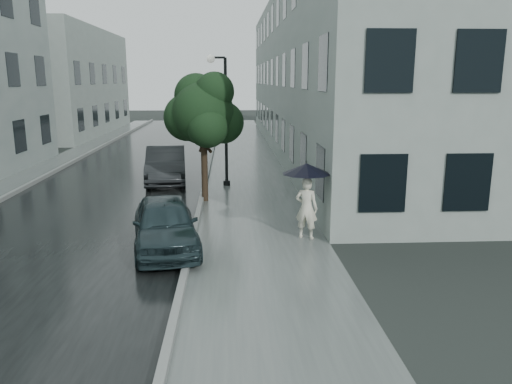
{
  "coord_description": "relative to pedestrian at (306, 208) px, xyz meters",
  "views": [
    {
      "loc": [
        -0.57,
        -10.7,
        4.16
      ],
      "look_at": [
        0.1,
        1.97,
        1.3
      ],
      "focal_mm": 35.0,
      "sensor_mm": 36.0,
      "label": 1
    }
  ],
  "objects": [
    {
      "name": "sidewalk_far",
      "position": [
        -10.95,
        10.0,
        -0.83
      ],
      "size": [
        1.7,
        60.0,
        0.01
      ],
      "primitive_type": "cube",
      "color": "#4C5451",
      "rests_on": "ground"
    },
    {
      "name": "building_near",
      "position": [
        4.02,
        17.5,
        3.66
      ],
      "size": [
        7.02,
        36.0,
        9.0
      ],
      "color": "gray",
      "rests_on": "ground"
    },
    {
      "name": "sidewalk",
      "position": [
        -1.2,
        10.0,
        -0.83
      ],
      "size": [
        3.5,
        60.0,
        0.01
      ],
      "primitive_type": "cube",
      "color": "slate",
      "rests_on": "ground"
    },
    {
      "name": "car_near",
      "position": [
        -3.65,
        -0.65,
        -0.18
      ],
      "size": [
        2.17,
        4.04,
        1.3
      ],
      "primitive_type": "imported",
      "rotation": [
        0.0,
        0.0,
        0.17
      ],
      "color": "#1C2C2F",
      "rests_on": "ground"
    },
    {
      "name": "umbrella",
      "position": [
        -0.03,
        -0.04,
        1.07
      ],
      "size": [
        1.37,
        1.37,
        1.16
      ],
      "rotation": [
        0.0,
        0.0,
        -0.06
      ],
      "color": "black",
      "rests_on": "ground"
    },
    {
      "name": "asphalt_road",
      "position": [
        -6.52,
        10.0,
        -0.83
      ],
      "size": [
        6.85,
        60.0,
        0.0
      ],
      "primitive_type": "cube",
      "color": "black",
      "rests_on": "ground"
    },
    {
      "name": "kerb_far",
      "position": [
        -10.02,
        10.0,
        -0.76
      ],
      "size": [
        0.15,
        60.0,
        0.15
      ],
      "primitive_type": "cube",
      "color": "slate",
      "rests_on": "ground"
    },
    {
      "name": "lamp_post",
      "position": [
        -2.3,
        6.99,
        2.08
      ],
      "size": [
        0.85,
        0.34,
        5.1
      ],
      "rotation": [
        0.0,
        0.0,
        0.07
      ],
      "color": "black",
      "rests_on": "ground"
    },
    {
      "name": "ground",
      "position": [
        -1.45,
        -2.0,
        -0.84
      ],
      "size": [
        120.0,
        120.0,
        0.0
      ],
      "primitive_type": "plane",
      "color": "black",
      "rests_on": "ground"
    },
    {
      "name": "pedestrian",
      "position": [
        0.0,
        0.0,
        0.0
      ],
      "size": [
        0.71,
        0.61,
        1.65
      ],
      "primitive_type": "imported",
      "rotation": [
        0.0,
        0.0,
        2.71
      ],
      "color": "silver",
      "rests_on": "sidewalk"
    },
    {
      "name": "building_far_b",
      "position": [
        -15.22,
        28.0,
        3.16
      ],
      "size": [
        7.02,
        18.0,
        8.0
      ],
      "color": "gray",
      "rests_on": "ground"
    },
    {
      "name": "car_far",
      "position": [
        -4.65,
        7.82,
        -0.1
      ],
      "size": [
        1.98,
        4.59,
        1.47
      ],
      "primitive_type": "imported",
      "rotation": [
        0.0,
        0.0,
        0.1
      ],
      "color": "#222527",
      "rests_on": "ground"
    },
    {
      "name": "street_tree",
      "position": [
        -2.9,
        4.53,
        2.24
      ],
      "size": [
        2.78,
        2.52,
        4.43
      ],
      "color": "#332619",
      "rests_on": "ground"
    },
    {
      "name": "kerb_near",
      "position": [
        -3.02,
        10.0,
        -0.76
      ],
      "size": [
        0.15,
        60.0,
        0.15
      ],
      "primitive_type": "cube",
      "color": "slate",
      "rests_on": "ground"
    }
  ]
}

